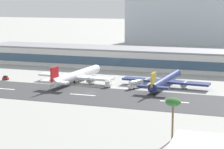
# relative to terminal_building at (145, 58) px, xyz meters

# --- Properties ---
(ground_plane) EXTENTS (1400.00, 1400.00, 0.00)m
(ground_plane) POSITION_rel_terminal_building_xyz_m (-6.51, -74.36, -5.97)
(ground_plane) COLOR #9E9E99
(runway_strip) EXTENTS (800.00, 33.55, 0.08)m
(runway_strip) POSITION_rel_terminal_building_xyz_m (-6.51, -80.08, -5.93)
(runway_strip) COLOR #38383A
(runway_strip) RESTS_ON ground_plane
(runway_centreline_dash_3) EXTENTS (12.00, 1.20, 0.01)m
(runway_centreline_dash_3) POSITION_rel_terminal_building_xyz_m (-47.92, -80.08, -5.89)
(runway_centreline_dash_3) COLOR white
(runway_centreline_dash_3) RESTS_ON runway_strip
(runway_centreline_dash_4) EXTENTS (12.00, 1.20, 0.01)m
(runway_centreline_dash_4) POSITION_rel_terminal_building_xyz_m (-7.92, -80.08, -5.89)
(runway_centreline_dash_4) COLOR white
(runway_centreline_dash_4) RESTS_ON runway_strip
(runway_centreline_dash_5) EXTENTS (12.00, 1.20, 0.01)m
(runway_centreline_dash_5) POSITION_rel_terminal_building_xyz_m (32.66, -80.08, -5.89)
(runway_centreline_dash_5) COLOR white
(runway_centreline_dash_5) RESTS_ON runway_strip
(terminal_building) EXTENTS (205.50, 26.50, 11.93)m
(terminal_building) POSITION_rel_terminal_building_xyz_m (0.00, 0.00, 0.00)
(terminal_building) COLOR silver
(terminal_building) RESTS_ON ground_plane
(distant_hotel_block) EXTENTS (121.64, 25.94, 41.99)m
(distant_hotel_block) POSITION_rel_terminal_building_xyz_m (7.03, 149.38, 15.02)
(distant_hotel_block) COLOR #A8B2BC
(distant_hotel_block) RESTS_ON ground_plane
(airliner_red_tail_gate_0) EXTENTS (40.34, 51.75, 10.81)m
(airliner_red_tail_gate_0) POSITION_rel_terminal_building_xyz_m (-21.89, -56.25, -2.52)
(airliner_red_tail_gate_0) COLOR white
(airliner_red_tail_gate_0) RESTS_ON ground_plane
(airliner_gold_tail_gate_1) EXTENTS (42.55, 47.48, 9.92)m
(airliner_gold_tail_gate_1) POSITION_rel_terminal_building_xyz_m (23.06, -53.04, -2.81)
(airliner_gold_tail_gate_1) COLOR navy
(airliner_gold_tail_gate_1) RESTS_ON ground_plane
(service_box_truck_0) EXTENTS (3.81, 6.40, 3.25)m
(service_box_truck_0) POSITION_rel_terminal_building_xyz_m (-3.07, -59.71, -4.18)
(service_box_truck_0) COLOR white
(service_box_truck_0) RESTS_ON ground_plane
(service_baggage_tug_1) EXTENTS (3.30, 2.06, 2.20)m
(service_baggage_tug_1) POSITION_rel_terminal_building_xyz_m (-59.30, -60.19, -4.93)
(service_baggage_tug_1) COLOR #B2231E
(service_baggage_tug_1) RESTS_ON ground_plane
(service_fuel_truck_2) EXTENTS (5.85, 8.82, 3.95)m
(service_fuel_truck_2) POSITION_rel_terminal_building_xyz_m (10.48, -59.07, -3.94)
(service_fuel_truck_2) COLOR white
(service_fuel_truck_2) RESTS_ON ground_plane
(palm_tree_1) EXTENTS (4.61, 4.61, 12.96)m
(palm_tree_1) POSITION_rel_terminal_building_xyz_m (40.52, -127.70, 5.32)
(palm_tree_1) COLOR brown
(palm_tree_1) RESTS_ON ground_plane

